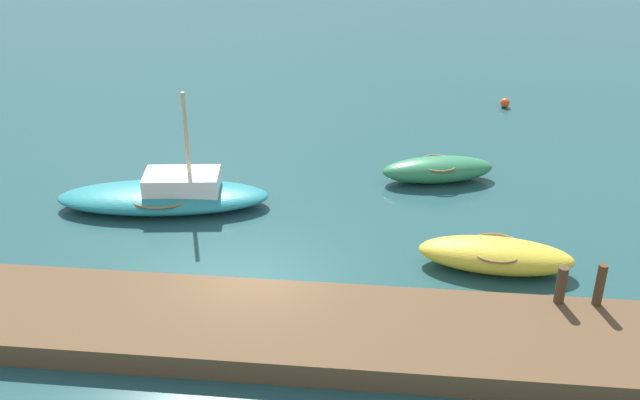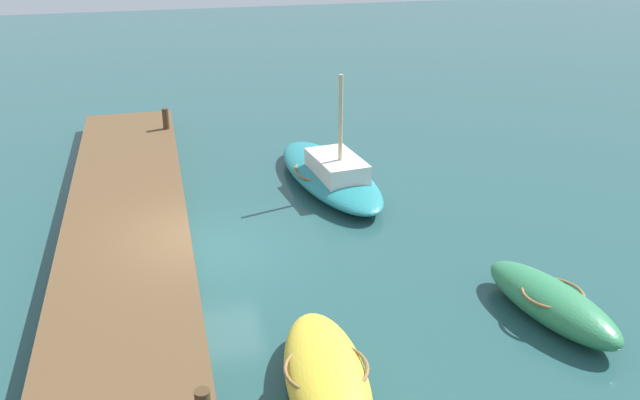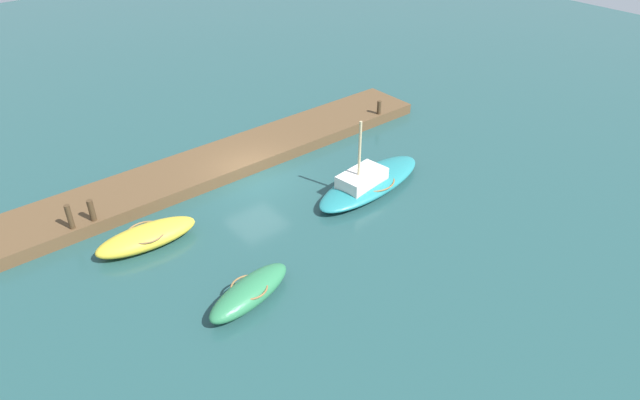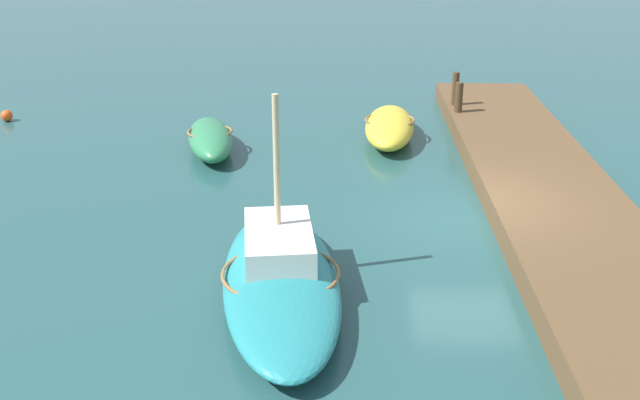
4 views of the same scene
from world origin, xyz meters
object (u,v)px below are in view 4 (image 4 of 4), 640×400
Objects in this scene: rowboat_green at (210,139)px; marker_buoy at (7,116)px; mooring_post_mid_east at (455,89)px; mooring_post_mid_west at (459,97)px; sailboat_teal at (280,275)px; rowboat_yellow at (389,127)px.

marker_buoy is at bearing 54.58° from rowboat_green.
mooring_post_mid_east is (3.38, -7.39, 0.69)m from rowboat_green.
mooring_post_mid_east is at bearing -88.32° from marker_buoy.
mooring_post_mid_east reaches higher than mooring_post_mid_west.
mooring_post_mid_west is (10.73, -4.72, 0.61)m from sailboat_teal.
mooring_post_mid_west is at bearing -30.99° from sailboat_teal.
sailboat_teal is at bearing -138.60° from marker_buoy.
mooring_post_mid_west reaches higher than marker_buoy.
rowboat_yellow is at bearing -22.07° from sailboat_teal.
sailboat_teal is 12.53m from mooring_post_mid_east.
rowboat_green is 8.63m from sailboat_teal.
mooring_post_mid_west is (2.52, -7.39, 0.62)m from rowboat_green.
sailboat_teal reaches higher than marker_buoy.
rowboat_green is (-1.32, 5.19, -0.01)m from rowboat_yellow.
mooring_post_mid_east reaches higher than marker_buoy.
rowboat_green is at bearing -112.38° from marker_buoy.
mooring_post_mid_east is at bearing -78.47° from rowboat_green.
rowboat_green is 3.58× the size of mooring_post_mid_east.
mooring_post_mid_east is 2.84× the size of marker_buoy.
mooring_post_mid_east is (0.86, 0.00, 0.07)m from mooring_post_mid_west.
marker_buoy is (1.63, 12.36, -0.23)m from rowboat_yellow.
rowboat_yellow is 1.08× the size of rowboat_green.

